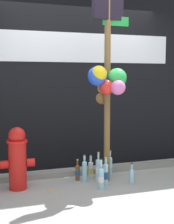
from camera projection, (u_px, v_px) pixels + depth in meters
ground_plane at (108, 193)px, 3.90m from camera, size 14.00×14.00×0.00m
building_wall at (78, 45)px, 4.95m from camera, size 10.00×0.21×3.85m
curb_strip at (88, 171)px, 4.68m from camera, size 8.00×0.12×0.08m
memorial_post at (107, 72)px, 4.14m from camera, size 0.60×0.50×2.53m
fire_hydrant at (17, 158)px, 4.01m from camera, size 0.43×0.26×0.80m
bottle_0 at (106, 174)px, 4.17m from camera, size 0.07×0.07×0.38m
bottle_1 at (132, 176)px, 4.23m from camera, size 0.06×0.06×0.29m
bottle_2 at (101, 177)px, 4.03m from camera, size 0.08×0.08×0.40m
bottle_3 at (107, 169)px, 4.50m from camera, size 0.07×0.07×0.32m
bottle_4 at (78, 172)px, 4.39m from camera, size 0.06×0.06×0.30m
bottle_5 at (110, 165)px, 4.62m from camera, size 0.07×0.07×0.36m
bottle_6 at (84, 170)px, 4.32m from camera, size 0.07×0.07×0.38m
bottle_7 at (98, 169)px, 4.34m from camera, size 0.07×0.07×0.41m
bottle_8 at (91, 169)px, 4.51m from camera, size 0.08×0.08×0.34m
litter_1 at (52, 190)px, 3.99m from camera, size 0.14×0.14×0.01m
litter_2 at (67, 177)px, 4.52m from camera, size 0.11×0.11×0.01m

